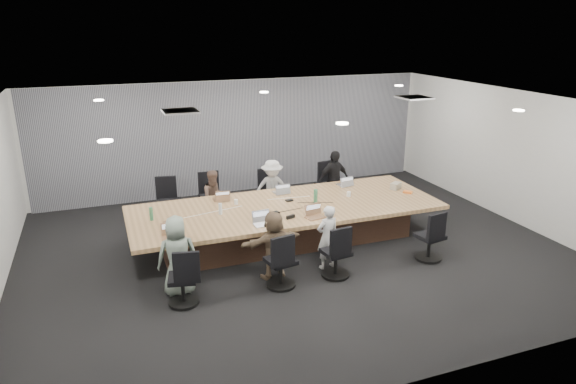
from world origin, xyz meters
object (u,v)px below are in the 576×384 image
object	(u,v)px
chair_3	(327,188)
mug_brown	(166,225)
chair_0	(170,206)
chair_4	(182,283)
chair_1	(212,201)
laptop_5	(263,225)
person_6	(327,237)
snack_packet	(408,192)
person_1	(215,198)
laptop_6	(315,217)
chair_5	(281,265)
bottle_green_left	(151,214)
laptop_4	(172,237)
stapler	(291,217)
canvas_bag	(396,186)
chair_7	(430,240)
chair_6	(336,256)
laptop_2	(281,192)
chair_2	(267,196)
bottle_clear	(220,209)
bottle_green_right	(316,196)
conference_table	(286,222)
person_2	(272,189)
person_5	(274,245)
person_4	(178,256)
laptop_3	(344,184)
person_3	(334,180)
laptop_1	(221,199)

from	to	relation	value
chair_3	mug_brown	world-z (taller)	mug_brown
chair_0	chair_4	bearing A→B (deg)	94.51
chair_1	laptop_5	world-z (taller)	chair_1
person_6	snack_packet	world-z (taller)	person_6
person_1	laptop_6	world-z (taller)	person_1
chair_5	bottle_green_left	xyz separation A→B (m)	(-1.82, 1.83, 0.48)
laptop_4	stapler	bearing A→B (deg)	1.43
person_6	canvas_bag	world-z (taller)	person_6
chair_3	chair_4	distance (m)	5.24
chair_5	mug_brown	xyz separation A→B (m)	(-1.62, 1.37, 0.42)
chair_7	laptop_4	xyz separation A→B (m)	(-4.47, 0.90, 0.37)
chair_6	laptop_2	bearing A→B (deg)	85.29
chair_2	stapler	xyz separation A→B (m)	(-0.34, -2.37, 0.40)
chair_2	laptop_4	world-z (taller)	laptop_4
chair_7	laptop_2	world-z (taller)	laptop_2
chair_5	bottle_clear	size ratio (longest dim) A/B	3.59
laptop_6	canvas_bag	distance (m)	2.49
chair_3	chair_7	world-z (taller)	chair_3
canvas_bag	mug_brown	bearing A→B (deg)	-174.30
chair_1	bottle_green_right	world-z (taller)	bottle_green_right
conference_table	chair_3	size ratio (longest dim) A/B	7.61
person_2	chair_7	bearing A→B (deg)	-43.56
chair_5	person_2	size ratio (longest dim) A/B	0.59
laptop_2	person_5	world-z (taller)	person_5
chair_0	person_4	distance (m)	3.08
bottle_clear	canvas_bag	size ratio (longest dim) A/B	0.84
chair_5	chair_7	bearing A→B (deg)	-10.30
chair_7	bottle_clear	xyz separation A→B (m)	(-3.46, 1.68, 0.47)
chair_5	laptop_4	xyz separation A→B (m)	(-1.60, 0.90, 0.37)
bottle_clear	person_4	bearing A→B (deg)	-127.20
chair_3	bottle_green_right	size ratio (longest dim) A/B	2.84
laptop_2	bottle_green_right	world-z (taller)	bottle_green_right
laptop_4	person_6	bearing A→B (deg)	-13.92
person_1	laptop_3	size ratio (longest dim) A/B	3.73
laptop_4	laptop_6	bearing A→B (deg)	-1.92
chair_5	person_4	bearing A→B (deg)	157.33
chair_7	person_4	world-z (taller)	person_4
person_3	laptop_3	xyz separation A→B (m)	(0.00, -0.55, 0.06)
conference_table	bottle_clear	bearing A→B (deg)	-179.34
stapler	canvas_bag	world-z (taller)	canvas_bag
chair_5	snack_packet	world-z (taller)	snack_packet
person_4	canvas_bag	size ratio (longest dim) A/B	5.21
chair_5	stapler	size ratio (longest dim) A/B	4.39
laptop_3	chair_2	bearing A→B (deg)	-38.83
chair_0	person_2	world-z (taller)	person_2
bottle_green_left	person_3	bearing A→B (deg)	16.17
laptop_1	person_6	xyz separation A→B (m)	(1.38, -2.15, -0.17)
laptop_6	bottle_green_right	xyz separation A→B (m)	(0.33, 0.74, 0.13)
chair_0	person_4	world-z (taller)	person_4
bottle_green_left	canvas_bag	bearing A→B (deg)	0.30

